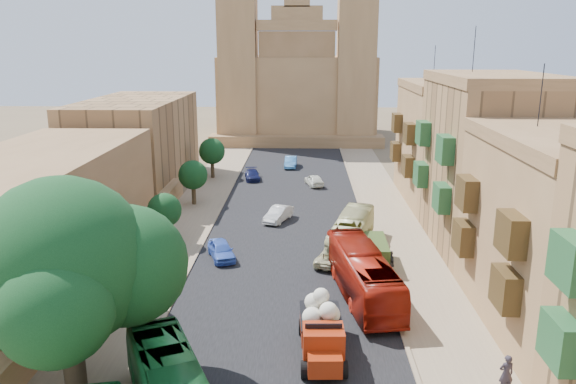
# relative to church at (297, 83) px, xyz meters

# --- Properties ---
(road_surface) EXTENTS (14.00, 140.00, 0.01)m
(road_surface) POSITION_rel_church_xyz_m (0.00, -48.61, -9.51)
(road_surface) COLOR black
(road_surface) RESTS_ON ground
(sidewalk_east) EXTENTS (5.00, 140.00, 0.01)m
(sidewalk_east) POSITION_rel_church_xyz_m (9.50, -48.61, -9.51)
(sidewalk_east) COLOR #867158
(sidewalk_east) RESTS_ON ground
(sidewalk_west) EXTENTS (5.00, 140.00, 0.01)m
(sidewalk_west) POSITION_rel_church_xyz_m (-9.50, -48.61, -9.51)
(sidewalk_west) COLOR #867158
(sidewalk_west) RESTS_ON ground
(kerb_east) EXTENTS (0.25, 140.00, 0.12)m
(kerb_east) POSITION_rel_church_xyz_m (7.00, -48.61, -9.46)
(kerb_east) COLOR #867158
(kerb_east) RESTS_ON ground
(kerb_west) EXTENTS (0.25, 140.00, 0.12)m
(kerb_west) POSITION_rel_church_xyz_m (-7.00, -48.61, -9.46)
(kerb_west) COLOR #867158
(kerb_west) RESTS_ON ground
(townhouse_b) EXTENTS (9.00, 14.00, 14.90)m
(townhouse_b) POSITION_rel_church_xyz_m (15.95, -67.61, -3.86)
(townhouse_b) COLOR olive
(townhouse_b) RESTS_ON ground
(townhouse_c) EXTENTS (9.00, 14.00, 17.40)m
(townhouse_c) POSITION_rel_church_xyz_m (15.95, -53.61, -2.61)
(townhouse_c) COLOR #997045
(townhouse_c) RESTS_ON ground
(townhouse_d) EXTENTS (9.00, 14.00, 15.90)m
(townhouse_d) POSITION_rel_church_xyz_m (15.95, -39.61, -3.36)
(townhouse_d) COLOR olive
(townhouse_d) RESTS_ON ground
(west_wall) EXTENTS (1.00, 40.00, 1.80)m
(west_wall) POSITION_rel_church_xyz_m (-12.50, -58.61, -8.62)
(west_wall) COLOR olive
(west_wall) RESTS_ON ground
(west_building_low) EXTENTS (10.00, 28.00, 8.40)m
(west_building_low) POSITION_rel_church_xyz_m (-18.00, -60.61, -5.32)
(west_building_low) COLOR brown
(west_building_low) RESTS_ON ground
(west_building_mid) EXTENTS (10.00, 22.00, 10.00)m
(west_building_mid) POSITION_rel_church_xyz_m (-18.00, -34.61, -4.52)
(west_building_mid) COLOR #997045
(west_building_mid) RESTS_ON ground
(church) EXTENTS (28.00, 22.50, 36.30)m
(church) POSITION_rel_church_xyz_m (0.00, 0.00, 0.00)
(church) COLOR olive
(church) RESTS_ON ground
(ficus_tree) EXTENTS (10.36, 9.53, 10.36)m
(ficus_tree) POSITION_rel_church_xyz_m (-9.41, -74.61, -3.39)
(ficus_tree) COLOR #332819
(ficus_tree) RESTS_ON ground
(street_tree_a) EXTENTS (3.07, 3.07, 4.71)m
(street_tree_a) POSITION_rel_church_xyz_m (-10.00, -66.61, -6.36)
(street_tree_a) COLOR #332819
(street_tree_a) RESTS_ON ground
(street_tree_b) EXTENTS (2.81, 2.81, 4.31)m
(street_tree_b) POSITION_rel_church_xyz_m (-10.00, -54.61, -6.64)
(street_tree_b) COLOR #332819
(street_tree_b) RESTS_ON ground
(street_tree_c) EXTENTS (2.99, 2.99, 4.60)m
(street_tree_c) POSITION_rel_church_xyz_m (-10.00, -42.61, -6.44)
(street_tree_c) COLOR #332819
(street_tree_c) RESTS_ON ground
(street_tree_d) EXTENTS (3.20, 3.20, 4.92)m
(street_tree_d) POSITION_rel_church_xyz_m (-10.00, -30.61, -6.22)
(street_tree_d) COLOR #332819
(street_tree_d) RESTS_ON ground
(red_truck) EXTENTS (2.48, 5.87, 3.38)m
(red_truck) POSITION_rel_church_xyz_m (2.34, -71.29, -8.03)
(red_truck) COLOR #94250B
(red_truck) RESTS_ON ground
(olive_pickup) EXTENTS (2.17, 4.63, 1.90)m
(olive_pickup) POSITION_rel_church_xyz_m (6.50, -58.61, -8.59)
(olive_pickup) COLOR #354A1C
(olive_pickup) RESTS_ON ground
(bus_red_east) EXTENTS (4.36, 11.53, 3.14)m
(bus_red_east) POSITION_rel_church_xyz_m (5.17, -64.08, -7.95)
(bus_red_east) COLOR maroon
(bus_red_east) RESTS_ON ground
(bus_cream_east) EXTENTS (4.69, 10.25, 2.78)m
(bus_cream_east) POSITION_rel_church_xyz_m (5.16, -55.36, -8.12)
(bus_cream_east) COLOR #C5C286
(bus_cream_east) RESTS_ON ground
(car_blue_a) EXTENTS (2.91, 4.37, 1.38)m
(car_blue_a) POSITION_rel_church_xyz_m (-4.97, -57.70, -8.82)
(car_blue_a) COLOR blue
(car_blue_a) RESTS_ON ground
(car_white_a) EXTENTS (2.79, 4.33, 1.35)m
(car_white_a) POSITION_rel_church_xyz_m (-1.03, -48.07, -8.84)
(car_white_a) COLOR silver
(car_white_a) RESTS_ON ground
(car_cream) EXTENTS (3.19, 4.71, 1.20)m
(car_cream) POSITION_rel_church_xyz_m (3.54, -58.49, -8.92)
(car_cream) COLOR #C1BA8C
(car_cream) RESTS_ON ground
(car_dkblue) EXTENTS (2.32, 4.38, 1.21)m
(car_dkblue) POSITION_rel_church_xyz_m (-5.00, -31.56, -8.91)
(car_dkblue) COLOR #0F1540
(car_dkblue) RESTS_ON ground
(car_white_b) EXTENTS (2.49, 4.13, 1.32)m
(car_white_b) POSITION_rel_church_xyz_m (2.49, -34.37, -8.86)
(car_white_b) COLOR silver
(car_white_b) RESTS_ON ground
(car_blue_b) EXTENTS (1.64, 4.37, 1.43)m
(car_blue_b) POSITION_rel_church_xyz_m (-0.50, -24.29, -8.80)
(car_blue_b) COLOR #3B81C9
(car_blue_b) RESTS_ON ground
(pedestrian_a) EXTENTS (0.77, 0.56, 1.96)m
(pedestrian_a) POSITION_rel_church_xyz_m (10.90, -74.41, -8.53)
(pedestrian_a) COLOR #2B252E
(pedestrian_a) RESTS_ON ground
(pedestrian_c) EXTENTS (0.73, 1.19, 1.90)m
(pedestrian_c) POSITION_rel_church_xyz_m (7.50, -60.67, -8.57)
(pedestrian_c) COLOR #3A393B
(pedestrian_c) RESTS_ON ground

